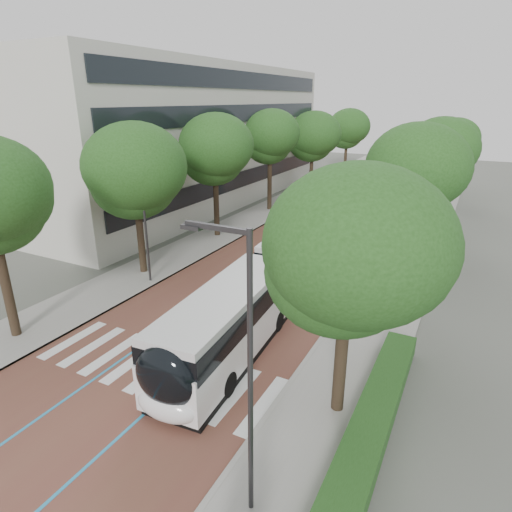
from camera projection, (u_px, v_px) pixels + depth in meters
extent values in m
plane|color=#51544C|center=(137.00, 380.00, 17.27)|extent=(160.00, 160.00, 0.00)
cube|color=brown|center=(370.00, 195.00, 50.63)|extent=(11.00, 140.00, 0.02)
cube|color=gray|center=(310.00, 189.00, 53.84)|extent=(4.00, 140.00, 0.12)
cube|color=gray|center=(438.00, 201.00, 47.39)|extent=(4.00, 140.00, 0.12)
cube|color=gray|center=(325.00, 190.00, 53.02)|extent=(0.20, 140.00, 0.14)
cube|color=gray|center=(420.00, 199.00, 48.20)|extent=(0.20, 140.00, 0.14)
cube|color=silver|center=(74.00, 340.00, 20.16)|extent=(0.55, 3.60, 0.01)
cube|color=silver|center=(93.00, 346.00, 19.62)|extent=(0.55, 3.60, 0.01)
cube|color=silver|center=(113.00, 353.00, 19.08)|extent=(0.55, 3.60, 0.01)
cube|color=silver|center=(135.00, 360.00, 18.55)|extent=(0.55, 3.60, 0.01)
cube|color=silver|center=(157.00, 368.00, 18.01)|extent=(0.55, 3.60, 0.01)
cube|color=silver|center=(181.00, 377.00, 17.47)|extent=(0.55, 3.60, 0.01)
cube|color=silver|center=(207.00, 385.00, 16.93)|extent=(0.55, 3.60, 0.01)
cube|color=silver|center=(234.00, 395.00, 16.39)|extent=(0.55, 3.60, 0.01)
cube|color=silver|center=(263.00, 405.00, 15.86)|extent=(0.55, 3.60, 0.01)
cube|color=teal|center=(357.00, 194.00, 51.32)|extent=(0.12, 126.00, 0.01)
cube|color=teal|center=(384.00, 196.00, 49.94)|extent=(0.12, 126.00, 0.01)
cube|color=#B4B3A7|center=(171.00, 135.00, 46.60)|extent=(18.00, 40.00, 14.00)
cube|color=black|center=(244.00, 178.00, 44.09)|extent=(0.12, 38.00, 1.60)
cube|color=black|center=(244.00, 147.00, 42.98)|extent=(0.12, 38.00, 1.60)
cube|color=black|center=(243.00, 113.00, 41.88)|extent=(0.12, 38.00, 1.60)
cube|color=black|center=(243.00, 80.00, 40.84)|extent=(0.12, 38.00, 1.60)
cube|color=#1E4417|center=(362.00, 450.00, 13.17)|extent=(1.20, 14.00, 0.80)
cylinder|color=#303033|center=(250.00, 386.00, 10.42)|extent=(0.14, 0.14, 8.00)
cube|color=#303033|center=(218.00, 228.00, 9.42)|extent=(1.70, 0.12, 0.12)
cube|color=#303033|center=(192.00, 227.00, 9.75)|extent=(0.50, 0.20, 0.10)
cylinder|color=#303033|center=(410.00, 195.00, 31.27)|extent=(0.14, 0.14, 8.00)
cube|color=#303033|center=(406.00, 139.00, 30.27)|extent=(1.70, 0.12, 0.12)
cube|color=#303033|center=(395.00, 140.00, 30.60)|extent=(0.50, 0.20, 0.10)
cylinder|color=#303033|center=(145.00, 218.00, 25.15)|extent=(0.14, 0.14, 8.00)
cylinder|color=black|center=(7.00, 292.00, 19.69)|extent=(0.44, 0.44, 4.67)
cylinder|color=black|center=(141.00, 240.00, 27.23)|extent=(0.44, 0.44, 4.49)
ellipsoid|color=#1F4717|center=(135.00, 176.00, 25.82)|extent=(6.17, 6.17, 5.25)
cylinder|color=black|center=(216.00, 208.00, 34.68)|extent=(0.44, 0.44, 4.80)
ellipsoid|color=#1F4717|center=(215.00, 153.00, 33.18)|extent=(5.77, 5.77, 4.90)
cylinder|color=black|center=(270.00, 186.00, 42.99)|extent=(0.44, 0.44, 4.99)
ellipsoid|color=#1F4717|center=(270.00, 139.00, 41.43)|extent=(5.36, 5.36, 4.55)
cylinder|color=black|center=(311.00, 172.00, 53.11)|extent=(0.44, 0.44, 4.38)
ellipsoid|color=#1F4717|center=(313.00, 139.00, 51.73)|extent=(6.32, 6.32, 5.37)
cylinder|color=black|center=(345.00, 158.00, 65.61)|extent=(0.44, 0.44, 4.45)
ellipsoid|color=#1F4717|center=(347.00, 130.00, 64.21)|extent=(6.19, 6.19, 5.26)
cylinder|color=black|center=(341.00, 361.00, 14.90)|extent=(0.44, 0.44, 4.19)
ellipsoid|color=#1F4717|center=(349.00, 259.00, 13.59)|extent=(5.95, 5.95, 5.06)
cylinder|color=black|center=(401.00, 251.00, 24.81)|extent=(0.44, 0.44, 4.75)
ellipsoid|color=#1F4717|center=(411.00, 177.00, 23.33)|extent=(5.51, 5.51, 4.68)
cylinder|color=black|center=(430.00, 204.00, 36.53)|extent=(0.44, 0.44, 4.50)
ellipsoid|color=#1F4717|center=(437.00, 155.00, 35.12)|extent=(5.88, 5.88, 5.00)
cylinder|color=black|center=(446.00, 177.00, 49.94)|extent=(0.44, 0.44, 4.19)
ellipsoid|color=#1F4717|center=(451.00, 144.00, 48.62)|extent=(5.47, 5.47, 4.65)
cylinder|color=black|center=(272.00, 278.00, 22.61)|extent=(2.36, 1.05, 2.30)
cube|color=white|center=(228.00, 332.00, 18.37)|extent=(3.12, 9.51, 1.82)
cube|color=black|center=(227.00, 309.00, 17.98)|extent=(3.15, 9.32, 0.97)
cube|color=silver|center=(227.00, 295.00, 17.76)|extent=(3.06, 9.32, 0.31)
cube|color=black|center=(228.00, 354.00, 18.75)|extent=(3.05, 9.13, 0.35)
cube|color=white|center=(297.00, 261.00, 26.51)|extent=(3.02, 7.89, 1.82)
cube|color=black|center=(298.00, 243.00, 26.12)|extent=(3.04, 7.74, 0.97)
cube|color=silver|center=(298.00, 233.00, 25.89)|extent=(2.95, 7.73, 0.31)
cube|color=black|center=(296.00, 277.00, 26.88)|extent=(2.94, 7.58, 0.35)
ellipsoid|color=black|center=(166.00, 377.00, 14.21)|extent=(2.42, 1.26, 2.28)
ellipsoid|color=white|center=(167.00, 406.00, 14.56)|extent=(2.41, 1.16, 1.14)
cylinder|color=black|center=(177.00, 370.00, 17.09)|extent=(0.37, 1.02, 1.00)
cylinder|color=black|center=(228.00, 384.00, 16.25)|extent=(0.37, 1.02, 1.00)
cylinder|color=black|center=(288.00, 261.00, 28.63)|extent=(0.37, 1.02, 1.00)
cylinder|color=black|center=(321.00, 266.00, 27.79)|extent=(0.37, 1.02, 1.00)
cylinder|color=black|center=(236.00, 312.00, 21.71)|extent=(0.37, 1.02, 1.00)
cylinder|color=black|center=(277.00, 321.00, 20.86)|extent=(0.37, 1.02, 1.00)
cube|color=white|center=(363.00, 220.00, 35.47)|extent=(3.07, 12.11, 1.82)
cube|color=black|center=(364.00, 207.00, 35.07)|extent=(3.10, 11.87, 0.97)
cube|color=silver|center=(365.00, 199.00, 34.85)|extent=(3.01, 11.86, 0.31)
cube|color=black|center=(362.00, 232.00, 35.84)|extent=(2.99, 11.62, 0.35)
ellipsoid|color=black|center=(340.00, 229.00, 30.46)|extent=(2.40, 1.21, 2.28)
ellipsoid|color=white|center=(338.00, 244.00, 30.81)|extent=(2.39, 1.11, 1.14)
cylinder|color=black|center=(334.00, 238.00, 33.33)|extent=(0.35, 1.01, 1.00)
cylinder|color=black|center=(363.00, 243.00, 32.27)|extent=(0.35, 1.01, 1.00)
cylinder|color=black|center=(362.00, 217.00, 39.35)|extent=(0.35, 1.01, 1.00)
cylinder|color=black|center=(387.00, 220.00, 38.29)|extent=(0.35, 1.01, 1.00)
cube|color=white|center=(391.00, 194.00, 45.27)|extent=(3.01, 12.10, 1.82)
cube|color=black|center=(392.00, 183.00, 44.88)|extent=(3.04, 11.86, 0.97)
cube|color=silver|center=(393.00, 177.00, 44.66)|extent=(2.95, 11.85, 0.31)
cube|color=black|center=(390.00, 204.00, 45.64)|extent=(2.94, 11.61, 0.35)
ellipsoid|color=black|center=(377.00, 197.00, 40.25)|extent=(2.39, 1.20, 2.28)
ellipsoid|color=white|center=(376.00, 209.00, 40.60)|extent=(2.39, 1.10, 1.14)
cylinder|color=black|center=(370.00, 207.00, 43.12)|extent=(0.34, 1.01, 1.00)
cylinder|color=black|center=(393.00, 209.00, 42.07)|extent=(0.34, 1.01, 1.00)
cylinder|color=black|center=(388.00, 193.00, 49.16)|extent=(0.34, 1.01, 1.00)
cylinder|color=black|center=(408.00, 195.00, 48.10)|extent=(0.34, 1.01, 1.00)
cube|color=white|center=(407.00, 174.00, 57.03)|extent=(2.84, 12.07, 1.82)
cube|color=black|center=(408.00, 166.00, 56.63)|extent=(2.87, 11.83, 0.97)
cube|color=silver|center=(409.00, 161.00, 56.41)|extent=(2.78, 11.82, 0.31)
cube|color=black|center=(406.00, 182.00, 57.40)|extent=(2.77, 11.58, 0.35)
ellipsoid|color=black|center=(401.00, 175.00, 51.82)|extent=(2.38, 1.17, 2.28)
ellipsoid|color=white|center=(400.00, 185.00, 52.17)|extent=(2.38, 1.07, 1.14)
cylinder|color=black|center=(393.00, 184.00, 54.70)|extent=(0.33, 1.01, 1.00)
cylinder|color=black|center=(412.00, 185.00, 53.78)|extent=(0.33, 1.01, 1.00)
cylinder|color=black|center=(402.00, 175.00, 60.96)|extent=(0.33, 1.01, 1.00)
cylinder|color=black|center=(418.00, 176.00, 60.04)|extent=(0.33, 1.01, 1.00)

